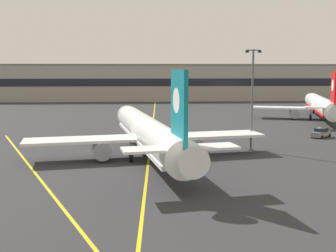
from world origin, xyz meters
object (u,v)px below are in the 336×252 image
Objects in this scene: airliner_background at (322,106)px; service_car_fifth at (321,133)px; safety_cone_by_nose_gear at (150,137)px; apron_lamp_post at (252,98)px; airliner_foreground at (148,133)px.

airliner_background is 27.61m from service_car_fifth.
airliner_background is 9.26× the size of service_car_fifth.
service_car_fifth reaches higher than safety_cone_by_nose_gear.
safety_cone_by_nose_gear is at bearing 142.35° from apron_lamp_post.
service_car_fifth is 29.66m from safety_cone_by_nose_gear.
apron_lamp_post is at bearing 17.00° from airliner_foreground.
service_car_fifth is at bearing 26.65° from airliner_foreground.
airliner_foreground is 1.03× the size of airliner_background.
safety_cone_by_nose_gear is at bearing 178.79° from service_car_fifth.
safety_cone_by_nose_gear is (-14.49, 11.18, -7.33)m from apron_lamp_post.
apron_lamp_post is at bearing -145.16° from service_car_fifth.
airliner_foreground is 9.58× the size of service_car_fifth.
service_car_fifth is (-11.08, -25.16, -2.54)m from airliner_background.
airliner_background is 2.75× the size of apron_lamp_post.
apron_lamp_post is (-26.24, -35.72, 4.28)m from airliner_background.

